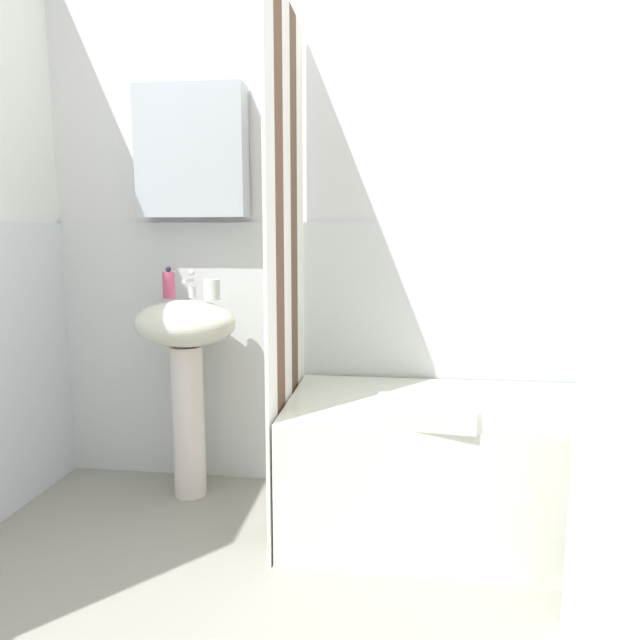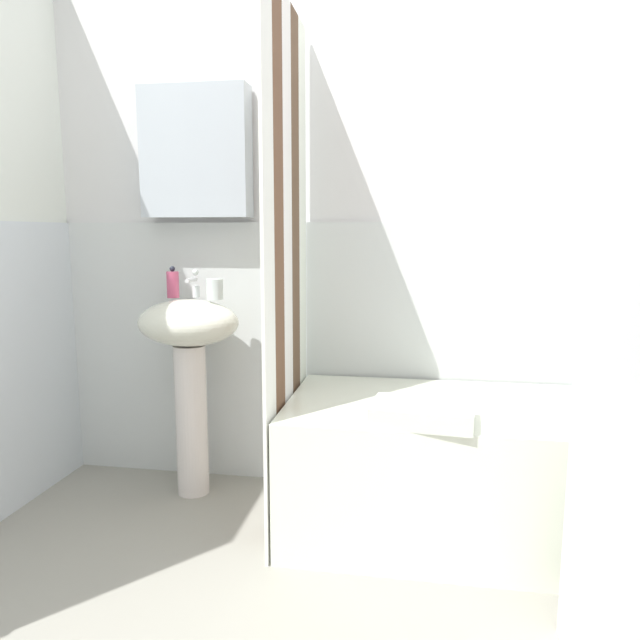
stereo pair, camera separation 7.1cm
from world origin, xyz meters
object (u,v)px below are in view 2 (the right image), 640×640
sink (189,353)px  bathtub (477,470)px  toothbrush_cup (215,289)px  body_wash_bottle (603,371)px  towel_folded (422,414)px  shampoo_bottle (635,366)px  soap_dispenser (173,284)px

sink → bathtub: size_ratio=0.60×
toothbrush_cup → body_wash_bottle: bearing=3.9°
bathtub → towel_folded: size_ratio=4.27×
shampoo_bottle → body_wash_bottle: shampoo_bottle is taller
sink → shampoo_bottle: sink is taller
soap_dispenser → toothbrush_cup: soap_dispenser is taller
toothbrush_cup → shampoo_bottle: 1.75m
soap_dispenser → body_wash_bottle: 1.85m
towel_folded → soap_dispenser: bearing=156.3°
toothbrush_cup → towel_folded: bearing=-26.5°
soap_dispenser → bathtub: size_ratio=0.10×
toothbrush_cup → soap_dispenser: bearing=169.9°
toothbrush_cup → bathtub: toothbrush_cup is taller
sink → body_wash_bottle: 1.73m
sink → soap_dispenser: size_ratio=6.25×
toothbrush_cup → shampoo_bottle: bearing=2.7°
towel_folded → shampoo_bottle: bearing=32.0°
shampoo_bottle → towel_folded: 0.99m
soap_dispenser → shampoo_bottle: size_ratio=0.60×
sink → body_wash_bottle: size_ratio=5.11×
soap_dispenser → towel_folded: size_ratio=0.41×
sink → soap_dispenser: (-0.09, 0.06, 0.29)m
bathtub → towel_folded: 0.44m
toothbrush_cup → body_wash_bottle: size_ratio=0.52×
toothbrush_cup → bathtub: size_ratio=0.06×
bathtub → towel_folded: towel_folded is taller
body_wash_bottle → bathtub: bearing=-149.5°
toothbrush_cup → bathtub: bearing=-9.9°
body_wash_bottle → towel_folded: size_ratio=0.50×
sink → bathtub: (1.21, -0.17, -0.38)m
body_wash_bottle → sink: bearing=-175.5°
body_wash_bottle → towel_folded: bearing=-142.8°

